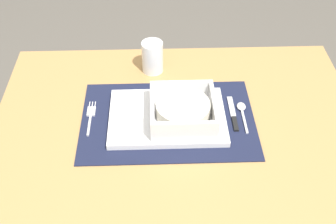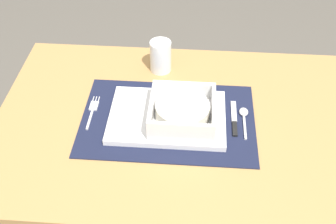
{
  "view_description": "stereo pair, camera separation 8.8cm",
  "coord_description": "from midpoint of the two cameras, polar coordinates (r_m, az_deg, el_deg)",
  "views": [
    {
      "loc": [
        -0.05,
        -0.82,
        1.49
      ],
      "look_at": [
        -0.03,
        -0.0,
        0.74
      ],
      "focal_mm": 45.91,
      "sensor_mm": 36.0,
      "label": 1
    },
    {
      "loc": [
        0.03,
        -0.82,
        1.49
      ],
      "look_at": [
        -0.03,
        -0.0,
        0.74
      ],
      "focal_mm": 45.91,
      "sensor_mm": 36.0,
      "label": 2
    }
  ],
  "objects": [
    {
      "name": "drinking_glass",
      "position": [
        1.27,
        -4.06,
        7.05
      ],
      "size": [
        0.06,
        0.06,
        0.1
      ],
      "color": "white",
      "rests_on": "dining_table"
    },
    {
      "name": "fork",
      "position": [
        1.16,
        -12.37,
        -0.51
      ],
      "size": [
        0.02,
        0.13,
        0.0
      ],
      "rotation": [
        0.0,
        0.0,
        -0.02
      ],
      "color": "silver",
      "rests_on": "placemat"
    },
    {
      "name": "spoon",
      "position": [
        1.16,
        7.66,
        0.24
      ],
      "size": [
        0.02,
        0.11,
        0.01
      ],
      "rotation": [
        0.0,
        0.0,
        -0.01
      ],
      "color": "silver",
      "rests_on": "placemat"
    },
    {
      "name": "dining_table",
      "position": [
        1.21,
        -0.82,
        -4.81
      ],
      "size": [
        0.97,
        0.66,
        0.71
      ],
      "color": "#B2844C",
      "rests_on": "ground"
    },
    {
      "name": "serving_plate",
      "position": [
        1.12,
        -2.34,
        -0.86
      ],
      "size": [
        0.3,
        0.21,
        0.02
      ],
      "primitive_type": "cube",
      "color": "white",
      "rests_on": "placemat"
    },
    {
      "name": "placemat",
      "position": [
        1.13,
        -2.23,
        -1.15
      ],
      "size": [
        0.46,
        0.31,
        0.0
      ],
      "primitive_type": "cube",
      "color": "#191E38",
      "rests_on": "dining_table"
    },
    {
      "name": "butter_knife",
      "position": [
        1.14,
        6.5,
        -0.54
      ],
      "size": [
        0.01,
        0.13,
        0.01
      ],
      "rotation": [
        0.0,
        0.0,
        -0.02
      ],
      "color": "black",
      "rests_on": "placemat"
    },
    {
      "name": "porridge_bowl",
      "position": [
        1.09,
        -0.3,
        0.1
      ],
      "size": [
        0.17,
        0.17,
        0.06
      ],
      "color": "white",
      "rests_on": "serving_plate"
    }
  ]
}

